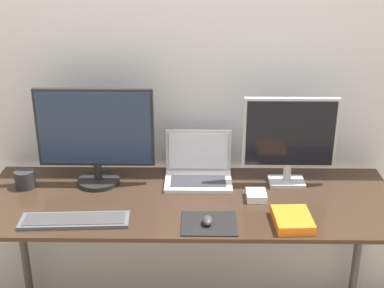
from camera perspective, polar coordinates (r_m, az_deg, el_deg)
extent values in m
cube|color=silver|center=(2.52, -0.19, 7.89)|extent=(7.00, 0.05, 2.50)
cube|color=#332319|center=(2.34, -0.32, -6.06)|extent=(1.81, 0.64, 0.02)
cylinder|color=#47474C|center=(2.91, -17.59, -9.85)|extent=(0.04, 0.04, 0.76)
cylinder|color=#47474C|center=(2.89, 17.34, -10.10)|extent=(0.04, 0.04, 0.76)
cylinder|color=black|center=(2.50, -9.91, -3.90)|extent=(0.19, 0.19, 0.02)
cylinder|color=black|center=(2.48, -9.99, -2.83)|extent=(0.04, 0.04, 0.08)
cube|color=black|center=(2.40, -10.31, 1.73)|extent=(0.52, 0.02, 0.36)
cube|color=#1E2D4C|center=(2.39, -10.36, 1.62)|extent=(0.50, 0.01, 0.34)
cube|color=#B2B2B7|center=(2.49, 10.03, -4.01)|extent=(0.16, 0.11, 0.02)
cylinder|color=#B2B2B7|center=(2.47, 10.11, -2.96)|extent=(0.04, 0.04, 0.08)
cube|color=#B2B2B7|center=(2.40, 10.40, 1.19)|extent=(0.41, 0.02, 0.32)
cube|color=black|center=(2.39, 10.45, 1.07)|extent=(0.39, 0.01, 0.30)
cube|color=silver|center=(2.46, 0.68, -4.04)|extent=(0.31, 0.21, 0.02)
cube|color=#2D2D33|center=(2.44, 0.68, -3.98)|extent=(0.25, 0.11, 0.00)
cube|color=silver|center=(2.51, 0.69, -0.66)|extent=(0.31, 0.01, 0.20)
cube|color=silver|center=(2.50, 0.69, -0.75)|extent=(0.28, 0.00, 0.18)
cube|color=#4C4C51|center=(2.21, -12.40, -7.99)|extent=(0.44, 0.14, 0.02)
cube|color=#383838|center=(2.21, -12.42, -7.78)|extent=(0.40, 0.12, 0.00)
cube|color=black|center=(2.15, 1.84, -8.46)|extent=(0.22, 0.19, 0.00)
ellipsoid|color=#333333|center=(2.14, 1.67, -8.17)|extent=(0.04, 0.06, 0.03)
cube|color=orange|center=(2.18, 10.67, -7.97)|extent=(0.15, 0.19, 0.04)
cube|color=white|center=(2.18, 10.67, -7.97)|extent=(0.15, 0.19, 0.03)
cylinder|color=#262628|center=(2.53, -17.38, -3.59)|extent=(0.09, 0.09, 0.08)
cube|color=white|center=(2.34, 6.87, -5.48)|extent=(0.09, 0.10, 0.03)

